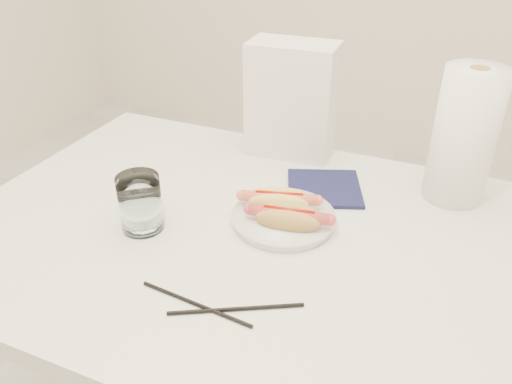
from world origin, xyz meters
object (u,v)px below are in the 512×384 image
at_px(plate, 283,219).
at_px(napkin_box, 292,100).
at_px(water_glass, 140,203).
at_px(hotdog_right, 289,217).
at_px(paper_towel_roll, 464,136).
at_px(hotdog_left, 279,200).
at_px(table, 263,258).

height_order(plate, napkin_box, napkin_box).
bearing_deg(water_glass, hotdog_right, 19.42).
relative_size(napkin_box, paper_towel_roll, 0.97).
height_order(hotdog_left, hotdog_right, hotdog_right).
distance_m(water_glass, napkin_box, 0.46).
bearing_deg(napkin_box, water_glass, -112.13).
distance_m(table, paper_towel_roll, 0.47).
height_order(table, hotdog_left, hotdog_left).
xyz_separation_m(hotdog_right, water_glass, (-0.26, -0.09, 0.02)).
relative_size(water_glass, paper_towel_roll, 0.40).
xyz_separation_m(plate, water_glass, (-0.24, -0.12, 0.05)).
bearing_deg(napkin_box, table, -81.17).
relative_size(plate, napkin_box, 0.73).
bearing_deg(hotdog_right, hotdog_left, 118.41).
bearing_deg(plate, hotdog_left, 130.02).
height_order(table, water_glass, water_glass).
height_order(table, hotdog_right, hotdog_right).
xyz_separation_m(water_glass, paper_towel_roll, (0.54, 0.36, 0.08)).
distance_m(plate, paper_towel_roll, 0.40).
bearing_deg(paper_towel_roll, napkin_box, 170.40).
xyz_separation_m(plate, hotdog_left, (-0.02, 0.02, 0.03)).
bearing_deg(hotdog_left, paper_towel_roll, 19.01).
bearing_deg(hotdog_right, table, -165.37).
xyz_separation_m(napkin_box, paper_towel_roll, (0.39, -0.07, 0.00)).
bearing_deg(napkin_box, plate, -75.27).
distance_m(table, napkin_box, 0.41).
distance_m(plate, water_glass, 0.28).
distance_m(hotdog_right, water_glass, 0.28).
height_order(water_glass, napkin_box, napkin_box).
height_order(plate, paper_towel_roll, paper_towel_roll).
height_order(napkin_box, paper_towel_roll, paper_towel_roll).
bearing_deg(hotdog_left, plate, -65.76).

